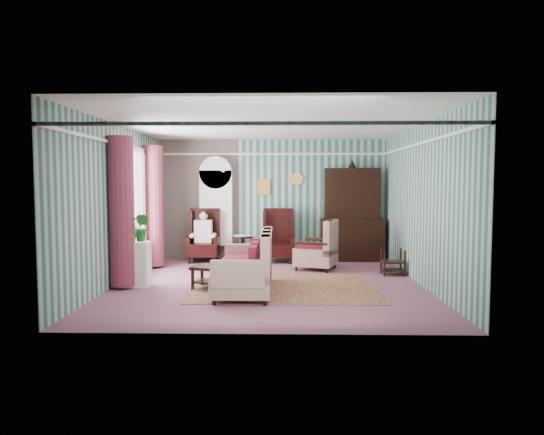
{
  "coord_description": "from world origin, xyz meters",
  "views": [
    {
      "loc": [
        0.26,
        -8.79,
        1.83
      ],
      "look_at": [
        0.05,
        0.6,
        1.18
      ],
      "focal_mm": 32.0,
      "sensor_mm": 36.0,
      "label": 1
    }
  ],
  "objects_px": {
    "dresser_hutch": "(352,211)",
    "coffee_table": "(218,278)",
    "floral_armchair": "(316,246)",
    "nest_table": "(393,262)",
    "wingback_left": "(204,235)",
    "seated_woman": "(204,237)",
    "round_side_table": "(242,248)",
    "sofa": "(244,259)",
    "bookcase": "(216,213)",
    "wingback_right": "(278,236)",
    "plant_stand": "(134,264)"
  },
  "relations": [
    {
      "from": "floral_armchair",
      "to": "plant_stand",
      "type": "bearing_deg",
      "value": 138.44
    },
    {
      "from": "bookcase",
      "to": "seated_woman",
      "type": "relative_size",
      "value": 1.9
    },
    {
      "from": "sofa",
      "to": "floral_armchair",
      "type": "xyz_separation_m",
      "value": [
        1.37,
        2.19,
        -0.07
      ]
    },
    {
      "from": "wingback_left",
      "to": "sofa",
      "type": "height_order",
      "value": "wingback_left"
    },
    {
      "from": "sofa",
      "to": "plant_stand",
      "type": "bearing_deg",
      "value": 78.62
    },
    {
      "from": "coffee_table",
      "to": "floral_armchair",
      "type": "bearing_deg",
      "value": 47.01
    },
    {
      "from": "dresser_hutch",
      "to": "floral_armchair",
      "type": "height_order",
      "value": "dresser_hutch"
    },
    {
      "from": "wingback_right",
      "to": "seated_woman",
      "type": "xyz_separation_m",
      "value": [
        -1.75,
        0.0,
        -0.04
      ]
    },
    {
      "from": "wingback_left",
      "to": "plant_stand",
      "type": "height_order",
      "value": "wingback_left"
    },
    {
      "from": "dresser_hutch",
      "to": "coffee_table",
      "type": "height_order",
      "value": "dresser_hutch"
    },
    {
      "from": "nest_table",
      "to": "coffee_table",
      "type": "xyz_separation_m",
      "value": [
        -3.34,
        -1.37,
        -0.07
      ]
    },
    {
      "from": "bookcase",
      "to": "dresser_hutch",
      "type": "distance_m",
      "value": 3.25
    },
    {
      "from": "dresser_hutch",
      "to": "seated_woman",
      "type": "xyz_separation_m",
      "value": [
        -3.5,
        -0.27,
        -0.59
      ]
    },
    {
      "from": "nest_table",
      "to": "floral_armchair",
      "type": "relative_size",
      "value": 0.54
    },
    {
      "from": "coffee_table",
      "to": "nest_table",
      "type": "bearing_deg",
      "value": 22.28
    },
    {
      "from": "floral_armchair",
      "to": "nest_table",
      "type": "bearing_deg",
      "value": -91.44
    },
    {
      "from": "plant_stand",
      "to": "floral_armchair",
      "type": "relative_size",
      "value": 0.79
    },
    {
      "from": "wingback_left",
      "to": "seated_woman",
      "type": "xyz_separation_m",
      "value": [
        0.0,
        0.0,
        -0.04
      ]
    },
    {
      "from": "bookcase",
      "to": "coffee_table",
      "type": "xyz_separation_m",
      "value": [
        0.48,
        -3.31,
        -0.92
      ]
    },
    {
      "from": "sofa",
      "to": "nest_table",
      "type": "bearing_deg",
      "value": -61.45
    },
    {
      "from": "plant_stand",
      "to": "dresser_hutch",
      "type": "bearing_deg",
      "value": 35.08
    },
    {
      "from": "round_side_table",
      "to": "nest_table",
      "type": "relative_size",
      "value": 1.11
    },
    {
      "from": "floral_armchair",
      "to": "sofa",
      "type": "bearing_deg",
      "value": 168.34
    },
    {
      "from": "bookcase",
      "to": "seated_woman",
      "type": "distance_m",
      "value": 0.7
    },
    {
      "from": "wingback_right",
      "to": "sofa",
      "type": "xyz_separation_m",
      "value": [
        -0.55,
        -3.14,
        -0.06
      ]
    },
    {
      "from": "floral_armchair",
      "to": "round_side_table",
      "type": "bearing_deg",
      "value": 76.85
    },
    {
      "from": "wingback_right",
      "to": "bookcase",
      "type": "bearing_deg",
      "value": 165.43
    },
    {
      "from": "nest_table",
      "to": "plant_stand",
      "type": "height_order",
      "value": "plant_stand"
    },
    {
      "from": "nest_table",
      "to": "floral_armchair",
      "type": "distance_m",
      "value": 1.64
    },
    {
      "from": "wingback_left",
      "to": "wingback_right",
      "type": "height_order",
      "value": "same"
    },
    {
      "from": "coffee_table",
      "to": "round_side_table",
      "type": "bearing_deg",
      "value": 86.83
    },
    {
      "from": "wingback_right",
      "to": "plant_stand",
      "type": "bearing_deg",
      "value": -132.84
    },
    {
      "from": "wingback_right",
      "to": "plant_stand",
      "type": "relative_size",
      "value": 1.56
    },
    {
      "from": "wingback_left",
      "to": "sofa",
      "type": "relative_size",
      "value": 0.6
    },
    {
      "from": "sofa",
      "to": "dresser_hutch",
      "type": "bearing_deg",
      "value": -34.42
    },
    {
      "from": "dresser_hutch",
      "to": "wingback_left",
      "type": "xyz_separation_m",
      "value": [
        -3.5,
        -0.27,
        -0.55
      ]
    },
    {
      "from": "coffee_table",
      "to": "wingback_right",
      "type": "bearing_deg",
      "value": 70.73
    },
    {
      "from": "sofa",
      "to": "bookcase",
      "type": "bearing_deg",
      "value": 14.66
    },
    {
      "from": "wingback_left",
      "to": "floral_armchair",
      "type": "height_order",
      "value": "wingback_left"
    },
    {
      "from": "seated_woman",
      "to": "wingback_left",
      "type": "bearing_deg",
      "value": 0.0
    },
    {
      "from": "seated_woman",
      "to": "wingback_right",
      "type": "bearing_deg",
      "value": 0.0
    },
    {
      "from": "wingback_left",
      "to": "nest_table",
      "type": "height_order",
      "value": "wingback_left"
    },
    {
      "from": "bookcase",
      "to": "floral_armchair",
      "type": "xyz_separation_m",
      "value": [
        2.32,
        -1.34,
        -0.62
      ]
    },
    {
      "from": "wingback_right",
      "to": "seated_woman",
      "type": "height_order",
      "value": "wingback_right"
    },
    {
      "from": "round_side_table",
      "to": "sofa",
      "type": "xyz_separation_m",
      "value": [
        0.3,
        -3.29,
        0.27
      ]
    },
    {
      "from": "dresser_hutch",
      "to": "coffee_table",
      "type": "bearing_deg",
      "value": -130.98
    },
    {
      "from": "sofa",
      "to": "coffee_table",
      "type": "bearing_deg",
      "value": 64.58
    },
    {
      "from": "plant_stand",
      "to": "coffee_table",
      "type": "distance_m",
      "value": 1.55
    },
    {
      "from": "seated_woman",
      "to": "floral_armchair",
      "type": "xyz_separation_m",
      "value": [
        2.57,
        -0.95,
        -0.09
      ]
    },
    {
      "from": "round_side_table",
      "to": "floral_armchair",
      "type": "relative_size",
      "value": 0.6
    }
  ]
}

